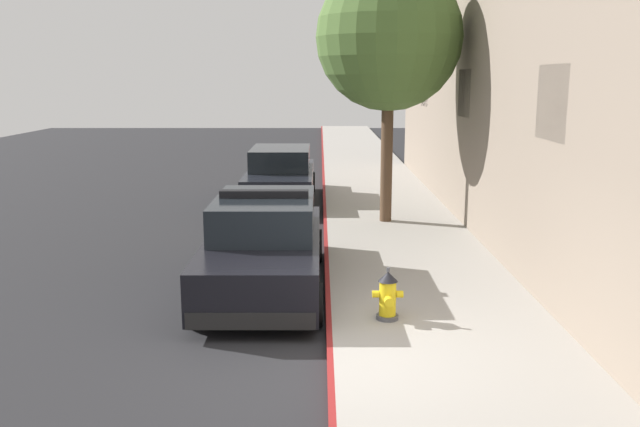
# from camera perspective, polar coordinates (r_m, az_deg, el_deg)

# --- Properties ---
(ground_plane) EXTENTS (29.90, 60.00, 0.20)m
(ground_plane) POSITION_cam_1_polar(r_m,az_deg,el_deg) (18.67, -13.18, 0.02)
(ground_plane) COLOR #232326
(sidewalk_pavement) EXTENTS (3.20, 60.00, 0.14)m
(sidewalk_pavement) POSITION_cam_1_polar(r_m,az_deg,el_deg) (18.24, 5.49, 0.55)
(sidewalk_pavement) COLOR #9E9991
(sidewalk_pavement) RESTS_ON ground
(curb_painted_edge) EXTENTS (0.08, 60.00, 0.14)m
(curb_painted_edge) POSITION_cam_1_polar(r_m,az_deg,el_deg) (18.15, 0.33, 0.55)
(curb_painted_edge) COLOR maroon
(curb_painted_edge) RESTS_ON ground
(storefront_building) EXTENTS (5.99, 21.61, 6.12)m
(storefront_building) POSITION_cam_1_polar(r_m,az_deg,el_deg) (17.00, 21.76, 9.18)
(storefront_building) COLOR gray
(storefront_building) RESTS_ON ground
(police_cruiser) EXTENTS (1.94, 4.84, 1.68)m
(police_cruiser) POSITION_cam_1_polar(r_m,az_deg,el_deg) (11.30, -4.80, -2.75)
(police_cruiser) COLOR black
(police_cruiser) RESTS_ON ground
(parked_car_silver_ahead) EXTENTS (1.94, 4.84, 1.56)m
(parked_car_silver_ahead) POSITION_cam_1_polar(r_m,az_deg,el_deg) (19.18, -3.45, 3.16)
(parked_car_silver_ahead) COLOR black
(parked_car_silver_ahead) RESTS_ON ground
(fire_hydrant) EXTENTS (0.44, 0.40, 0.76)m
(fire_hydrant) POSITION_cam_1_polar(r_m,az_deg,el_deg) (9.60, 5.73, -6.98)
(fire_hydrant) COLOR #4C4C51
(fire_hydrant) RESTS_ON sidewalk_pavement
(street_tree) EXTENTS (3.35, 3.35, 5.97)m
(street_tree) POSITION_cam_1_polar(r_m,az_deg,el_deg) (15.85, 5.84, 14.67)
(street_tree) COLOR brown
(street_tree) RESTS_ON sidewalk_pavement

